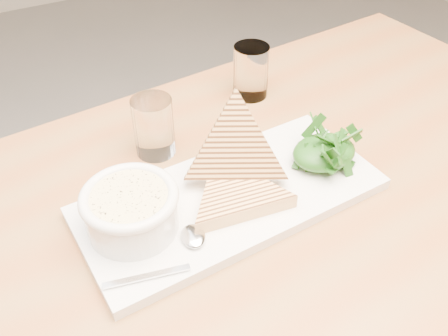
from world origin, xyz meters
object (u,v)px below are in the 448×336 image
platter (231,198)px  glass_far (251,71)px  glass_near (154,127)px  table_top (290,229)px  soup_bowl (132,214)px

platter → glass_far: size_ratio=4.42×
platter → glass_near: glass_near is taller
glass_far → table_top: bearing=-110.7°
table_top → soup_bowl: (-0.20, 0.08, 0.06)m
soup_bowl → glass_near: glass_near is taller
platter → glass_near: (-0.05, 0.16, 0.04)m
table_top → platter: (-0.06, 0.07, 0.03)m
glass_near → glass_far: size_ratio=0.99×
table_top → glass_far: size_ratio=12.71×
platter → glass_near: 0.17m
soup_bowl → glass_far: bearing=35.9°
glass_far → glass_near: bearing=-161.6°
platter → glass_far: (0.17, 0.24, 0.04)m
table_top → glass_near: size_ratio=12.83×
soup_bowl → glass_near: bearing=58.5°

